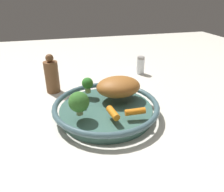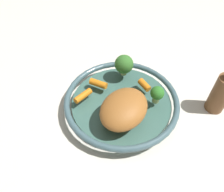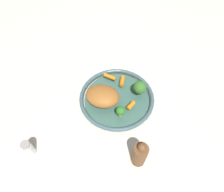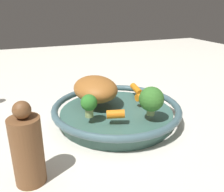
% 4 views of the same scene
% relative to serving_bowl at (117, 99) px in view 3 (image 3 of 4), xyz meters
% --- Properties ---
extents(ground_plane, '(2.55, 2.55, 0.00)m').
position_rel_serving_bowl_xyz_m(ground_plane, '(0.00, 0.00, -0.03)').
color(ground_plane, silver).
extents(serving_bowl, '(0.34, 0.34, 0.05)m').
position_rel_serving_bowl_xyz_m(serving_bowl, '(0.00, 0.00, 0.00)').
color(serving_bowl, '#3D665B').
rests_on(serving_bowl, ground_plane).
extents(roast_chicken_piece, '(0.15, 0.12, 0.06)m').
position_rel_serving_bowl_xyz_m(roast_chicken_piece, '(-0.05, -0.04, 0.05)').
color(roast_chicken_piece, '#A3622A').
rests_on(roast_chicken_piece, serving_bowl).
extents(baby_carrot_left, '(0.06, 0.03, 0.02)m').
position_rel_serving_bowl_xyz_m(baby_carrot_left, '(-0.06, 0.09, 0.03)').
color(baby_carrot_left, orange).
rests_on(baby_carrot_left, serving_bowl).
extents(baby_carrot_back, '(0.03, 0.05, 0.02)m').
position_rel_serving_bowl_xyz_m(baby_carrot_back, '(0.07, -0.03, 0.03)').
color(baby_carrot_back, orange).
rests_on(baby_carrot_back, serving_bowl).
extents(baby_carrot_right, '(0.03, 0.06, 0.02)m').
position_rel_serving_bowl_xyz_m(baby_carrot_right, '(0.00, 0.08, 0.03)').
color(baby_carrot_right, orange).
rests_on(baby_carrot_right, serving_bowl).
extents(broccoli_floret_large, '(0.06, 0.06, 0.07)m').
position_rel_serving_bowl_xyz_m(broccoli_floret_large, '(0.09, 0.05, 0.06)').
color(broccoli_floret_large, '#9AA666').
rests_on(broccoli_floret_large, serving_bowl).
extents(broccoli_floret_mid, '(0.04, 0.04, 0.05)m').
position_rel_serving_bowl_xyz_m(broccoli_floret_mid, '(0.04, -0.09, 0.06)').
color(broccoli_floret_mid, '#94AC66').
rests_on(broccoli_floret_mid, serving_bowl).
extents(salt_shaker, '(0.04, 0.04, 0.09)m').
position_rel_serving_bowl_xyz_m(salt_shaker, '(-0.25, -0.34, 0.02)').
color(salt_shaker, silver).
rests_on(salt_shaker, ground_plane).
extents(pepper_mill, '(0.05, 0.05, 0.15)m').
position_rel_serving_bowl_xyz_m(pepper_mill, '(0.16, -0.23, 0.04)').
color(pepper_mill, brown).
rests_on(pepper_mill, ground_plane).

